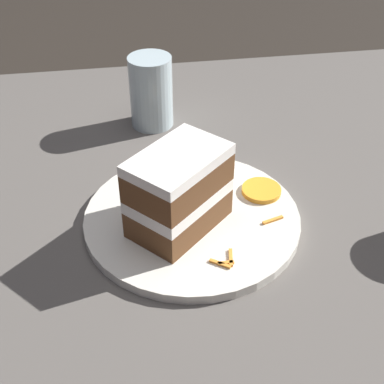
{
  "coord_description": "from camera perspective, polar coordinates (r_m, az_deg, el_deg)",
  "views": [
    {
      "loc": [
        0.14,
        0.47,
        0.47
      ],
      "look_at": [
        0.06,
        -0.03,
        0.08
      ],
      "focal_mm": 50.0,
      "sensor_mm": 36.0,
      "label": 1
    }
  ],
  "objects": [
    {
      "name": "ground_plane",
      "position": [
        0.68,
        5.29,
        -6.35
      ],
      "size": [
        6.0,
        6.0,
        0.0
      ],
      "primitive_type": "plane",
      "color": "black",
      "rests_on": "ground"
    },
    {
      "name": "plate",
      "position": [
        0.66,
        0.0,
        -2.83
      ],
      "size": [
        0.27,
        0.27,
        0.01
      ],
      "primitive_type": "cylinder",
      "color": "silver",
      "rests_on": "dining_table"
    },
    {
      "name": "cake_slice",
      "position": [
        0.61,
        -1.43,
        0.11
      ],
      "size": [
        0.13,
        0.13,
        0.1
      ],
      "rotation": [
        0.0,
        0.0,
        2.32
      ],
      "color": "brown",
      "rests_on": "plate"
    },
    {
      "name": "orange_garnish",
      "position": [
        0.69,
        7.41,
        0.17
      ],
      "size": [
        0.05,
        0.05,
        0.01
      ],
      "primitive_type": "cylinder",
      "color": "orange",
      "rests_on": "plate"
    },
    {
      "name": "dining_table",
      "position": [
        0.67,
        5.37,
        -5.31
      ],
      "size": [
        1.06,
        0.99,
        0.03
      ],
      "primitive_type": "cube",
      "color": "#56514C",
      "rests_on": "ground"
    },
    {
      "name": "cream_dollop",
      "position": [
        0.7,
        2.61,
        3.05
      ],
      "size": [
        0.05,
        0.04,
        0.05
      ],
      "primitive_type": "ellipsoid",
      "color": "white",
      "rests_on": "plate"
    },
    {
      "name": "carrot_shreds_scatter",
      "position": [
        0.66,
        2.68,
        -1.99
      ],
      "size": [
        0.13,
        0.21,
        0.0
      ],
      "color": "orange",
      "rests_on": "plate"
    },
    {
      "name": "drinking_glass",
      "position": [
        0.84,
        -4.36,
        10.14
      ],
      "size": [
        0.07,
        0.07,
        0.11
      ],
      "color": "silver",
      "rests_on": "dining_table"
    }
  ]
}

